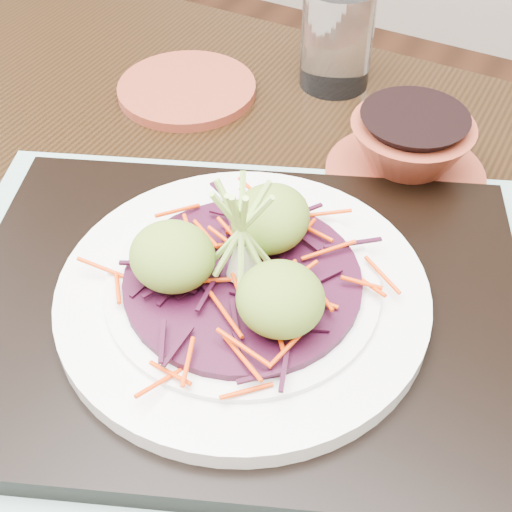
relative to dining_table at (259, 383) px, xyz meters
The scene contains 11 objects.
dining_table is the anchor object (origin of this frame).
placemat 0.11m from the dining_table, 99.03° to the right, with size 0.47×0.37×0.00m, color gray.
serving_tray 0.12m from the dining_table, 99.03° to the right, with size 0.41×0.31×0.02m, color black.
white_plate 0.13m from the dining_table, 99.03° to the right, with size 0.27×0.27×0.02m.
cabbage_bed 0.15m from the dining_table, 99.03° to the right, with size 0.17×0.17×0.01m, color #350A20.
carrot_julienne 0.16m from the dining_table, 99.03° to the right, with size 0.21×0.21×0.01m, color red, non-canonical shape.
guacamole_scoops 0.17m from the dining_table, 98.73° to the right, with size 0.15×0.13×0.05m.
scallion_garnish 0.19m from the dining_table, 99.03° to the right, with size 0.06×0.06×0.09m, color #9AC850, non-canonical shape.
terracotta_side_plate 0.33m from the dining_table, 132.33° to the left, with size 0.15×0.15×0.01m, color maroon.
water_glass 0.36m from the dining_table, 103.88° to the left, with size 0.07×0.07×0.11m, color white.
terracotta_bowl_set 0.24m from the dining_table, 77.03° to the left, with size 0.16×0.16×0.06m.
Camera 1 is at (0.22, -0.24, 1.18)m, focal length 50.00 mm.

